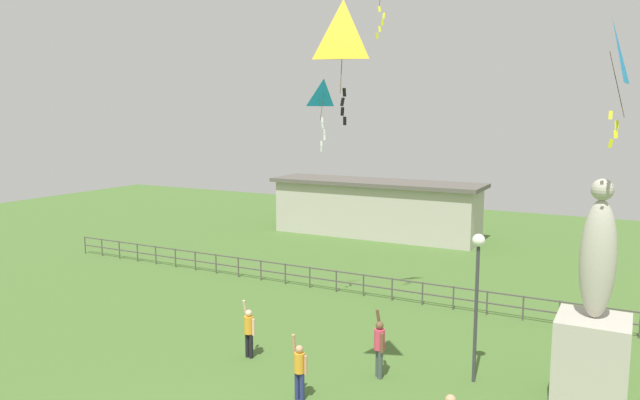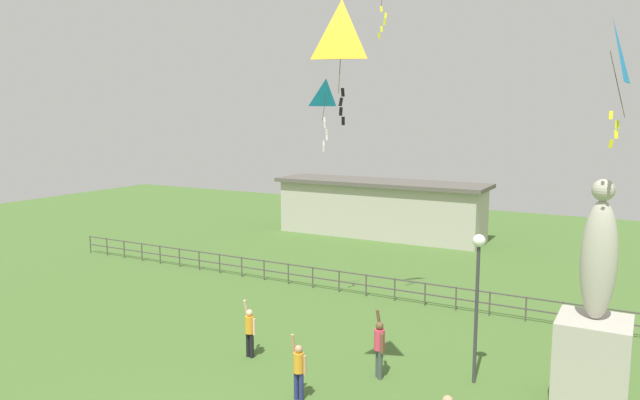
{
  "view_description": "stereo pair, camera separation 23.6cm",
  "coord_description": "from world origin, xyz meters",
  "px_view_note": "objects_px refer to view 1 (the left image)",
  "views": [
    {
      "loc": [
        8.65,
        -8.49,
        7.58
      ],
      "look_at": [
        0.78,
        6.27,
        5.2
      ],
      "focal_mm": 33.73,
      "sensor_mm": 36.0,
      "label": 1
    },
    {
      "loc": [
        8.86,
        -8.38,
        7.58
      ],
      "look_at": [
        0.78,
        6.27,
        5.2
      ],
      "focal_mm": 33.73,
      "sensor_mm": 36.0,
      "label": 2
    }
  ],
  "objects_px": {
    "statue_monument": "(593,336)",
    "lamppost": "(477,275)",
    "kite_3": "(324,97)",
    "kite_2": "(610,55)",
    "person_0": "(299,368)",
    "person_4": "(379,345)",
    "kite_1": "(343,36)",
    "person_2": "(249,329)"
  },
  "relations": [
    {
      "from": "statue_monument",
      "to": "lamppost",
      "type": "bearing_deg",
      "value": -175.47
    },
    {
      "from": "lamppost",
      "to": "kite_3",
      "type": "distance_m",
      "value": 9.12
    },
    {
      "from": "kite_3",
      "to": "kite_2",
      "type": "bearing_deg",
      "value": -23.69
    },
    {
      "from": "statue_monument",
      "to": "lamppost",
      "type": "distance_m",
      "value": 3.29
    },
    {
      "from": "person_0",
      "to": "person_4",
      "type": "distance_m",
      "value": 2.66
    },
    {
      "from": "kite_3",
      "to": "kite_1",
      "type": "bearing_deg",
      "value": -59.14
    },
    {
      "from": "kite_2",
      "to": "lamppost",
      "type": "bearing_deg",
      "value": 165.89
    },
    {
      "from": "kite_2",
      "to": "kite_3",
      "type": "bearing_deg",
      "value": 156.31
    },
    {
      "from": "person_4",
      "to": "kite_3",
      "type": "xyz_separation_m",
      "value": [
        -4.2,
        4.53,
        7.25
      ]
    },
    {
      "from": "kite_1",
      "to": "statue_monument",
      "type": "bearing_deg",
      "value": 34.17
    },
    {
      "from": "person_0",
      "to": "person_2",
      "type": "height_order",
      "value": "person_2"
    },
    {
      "from": "statue_monument",
      "to": "kite_1",
      "type": "bearing_deg",
      "value": -145.83
    },
    {
      "from": "lamppost",
      "to": "person_2",
      "type": "bearing_deg",
      "value": -166.56
    },
    {
      "from": "person_2",
      "to": "kite_1",
      "type": "height_order",
      "value": "kite_1"
    },
    {
      "from": "statue_monument",
      "to": "kite_1",
      "type": "height_order",
      "value": "kite_1"
    },
    {
      "from": "person_0",
      "to": "kite_2",
      "type": "xyz_separation_m",
      "value": [
        6.87,
        2.55,
        8.05
      ]
    },
    {
      "from": "lamppost",
      "to": "person_2",
      "type": "height_order",
      "value": "lamppost"
    },
    {
      "from": "statue_monument",
      "to": "kite_2",
      "type": "xyz_separation_m",
      "value": [
        0.02,
        -1.0,
        7.11
      ]
    },
    {
      "from": "person_2",
      "to": "kite_2",
      "type": "height_order",
      "value": "kite_2"
    },
    {
      "from": "person_0",
      "to": "kite_3",
      "type": "relative_size",
      "value": 0.67
    },
    {
      "from": "person_0",
      "to": "kite_3",
      "type": "distance_m",
      "value": 10.42
    },
    {
      "from": "person_0",
      "to": "person_2",
      "type": "xyz_separation_m",
      "value": [
        -2.82,
        1.72,
        0.02
      ]
    },
    {
      "from": "person_4",
      "to": "kite_2",
      "type": "xyz_separation_m",
      "value": [
        5.52,
        0.26,
        7.95
      ]
    },
    {
      "from": "person_0",
      "to": "person_4",
      "type": "bearing_deg",
      "value": 59.53
    },
    {
      "from": "person_4",
      "to": "kite_2",
      "type": "bearing_deg",
      "value": 2.74
    },
    {
      "from": "person_2",
      "to": "person_0",
      "type": "bearing_deg",
      "value": -31.4
    },
    {
      "from": "kite_2",
      "to": "kite_3",
      "type": "distance_m",
      "value": 10.64
    },
    {
      "from": "statue_monument",
      "to": "person_4",
      "type": "xyz_separation_m",
      "value": [
        -5.51,
        -1.26,
        -0.84
      ]
    },
    {
      "from": "statue_monument",
      "to": "person_2",
      "type": "height_order",
      "value": "statue_monument"
    },
    {
      "from": "lamppost",
      "to": "kite_2",
      "type": "xyz_separation_m",
      "value": [
        3.03,
        -0.76,
        5.8
      ]
    },
    {
      "from": "lamppost",
      "to": "person_4",
      "type": "bearing_deg",
      "value": -157.66
    },
    {
      "from": "statue_monument",
      "to": "person_2",
      "type": "xyz_separation_m",
      "value": [
        -9.67,
        -1.83,
        -0.92
      ]
    },
    {
      "from": "kite_1",
      "to": "kite_2",
      "type": "bearing_deg",
      "value": 26.39
    },
    {
      "from": "lamppost",
      "to": "person_0",
      "type": "distance_m",
      "value": 5.55
    },
    {
      "from": "kite_1",
      "to": "person_2",
      "type": "bearing_deg",
      "value": 155.27
    },
    {
      "from": "lamppost",
      "to": "statue_monument",
      "type": "bearing_deg",
      "value": 4.53
    },
    {
      "from": "kite_1",
      "to": "lamppost",
      "type": "bearing_deg",
      "value": 54.46
    },
    {
      "from": "kite_2",
      "to": "person_4",
      "type": "bearing_deg",
      "value": -177.26
    },
    {
      "from": "person_0",
      "to": "kite_2",
      "type": "bearing_deg",
      "value": 20.39
    },
    {
      "from": "person_2",
      "to": "lamppost",
      "type": "bearing_deg",
      "value": 13.44
    },
    {
      "from": "person_2",
      "to": "statue_monument",
      "type": "bearing_deg",
      "value": 10.72
    },
    {
      "from": "person_0",
      "to": "lamppost",
      "type": "bearing_deg",
      "value": 40.78
    }
  ]
}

